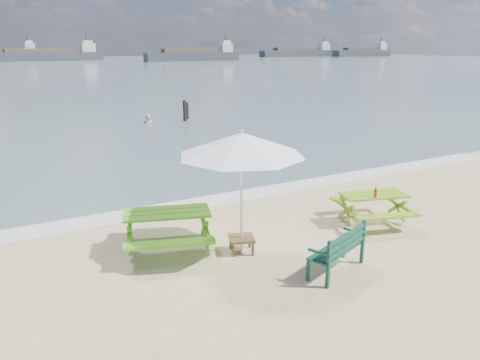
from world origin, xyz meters
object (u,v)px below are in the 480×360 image
picnic_table_right (372,209)px  swimmer (148,129)px  side_table (241,244)px  patio_umbrella (242,144)px  picnic_table_left (168,231)px  beer_bottle (375,194)px  park_bench (336,258)px

picnic_table_right → swimmer: bearing=90.0°
side_table → patio_umbrella: (0.00, 0.00, 2.06)m
side_table → picnic_table_left: bearing=145.7°
picnic_table_left → picnic_table_right: size_ratio=1.16×
picnic_table_right → beer_bottle: (-0.17, -0.22, 0.46)m
picnic_table_right → side_table: bearing=178.9°
park_bench → swimmer: size_ratio=0.87×
park_bench → swimmer: (2.38, 18.13, -0.61)m
park_bench → side_table: size_ratio=2.25×
side_table → beer_bottle: (3.31, -0.29, 0.63)m
park_bench → picnic_table_right: bearing=32.6°
picnic_table_right → park_bench: bearing=-147.4°
side_table → swimmer: 16.92m
picnic_table_left → side_table: (1.25, -0.85, -0.23)m
park_bench → patio_umbrella: bearing=125.2°
picnic_table_left → patio_umbrella: 2.38m
picnic_table_right → swimmer: size_ratio=1.22×
picnic_table_left → picnic_table_right: (4.73, -0.92, -0.05)m
picnic_table_left → swimmer: picnic_table_left is taller
picnic_table_left → side_table: size_ratio=3.66×
picnic_table_left → picnic_table_right: 4.82m
picnic_table_left → patio_umbrella: patio_umbrella is taller
picnic_table_right → beer_bottle: beer_bottle is taller
swimmer → beer_bottle: bearing=-90.6°
patio_umbrella → swimmer: size_ratio=1.94×
beer_bottle → swimmer: 16.87m
park_bench → side_table: (-1.12, 1.58, -0.09)m
picnic_table_left → park_bench: size_ratio=1.63×
picnic_table_right → park_bench: 2.82m
picnic_table_right → patio_umbrella: 3.97m
beer_bottle → picnic_table_right: bearing=51.9°
park_bench → patio_umbrella: 2.76m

